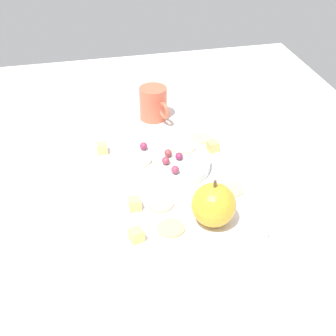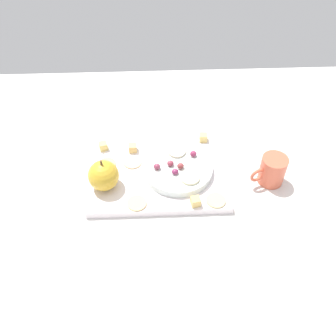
# 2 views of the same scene
# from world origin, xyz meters

# --- Properties ---
(table) EXTENTS (1.32, 1.02, 0.03)m
(table) POSITION_xyz_m (0.00, 0.00, 0.02)
(table) COLOR silver
(table) RESTS_ON ground
(platter) EXTENTS (0.34, 0.26, 0.02)m
(platter) POSITION_xyz_m (-0.01, 0.01, 0.04)
(platter) COLOR white
(platter) RESTS_ON table
(serving_dish) EXTENTS (0.18, 0.18, 0.02)m
(serving_dish) POSITION_xyz_m (0.04, 0.01, 0.06)
(serving_dish) COLOR silver
(serving_dish) RESTS_ON platter
(apple_whole) EXTENTS (0.07, 0.07, 0.07)m
(apple_whole) POSITION_xyz_m (-0.14, -0.03, 0.09)
(apple_whole) COLOR gold
(apple_whole) RESTS_ON platter
(apple_stem) EXTENTS (0.01, 0.01, 0.01)m
(apple_stem) POSITION_xyz_m (-0.14, -0.03, 0.13)
(apple_stem) COLOR brown
(apple_stem) RESTS_ON apple_whole
(cheese_cube_0) EXTENTS (0.02, 0.02, 0.02)m
(cheese_cube_0) POSITION_xyz_m (-0.08, 0.09, 0.06)
(cheese_cube_0) COLOR #EFC572
(cheese_cube_0) RESTS_ON platter
(cheese_cube_1) EXTENTS (0.02, 0.02, 0.02)m
(cheese_cube_1) POSITION_xyz_m (0.07, -0.10, 0.06)
(cheese_cube_1) COLOR #E9C26C
(cheese_cube_1) RESTS_ON platter
(cheese_cube_2) EXTENTS (0.02, 0.02, 0.02)m
(cheese_cube_2) POSITION_xyz_m (0.11, 0.12, 0.06)
(cheese_cube_2) COLOR #EFD172
(cheese_cube_2) RESTS_ON platter
(cheese_cube_3) EXTENTS (0.03, 0.03, 0.02)m
(cheese_cube_3) POSITION_xyz_m (-0.16, 0.10, 0.06)
(cheese_cube_3) COLOR #ECCF70
(cheese_cube_3) RESTS_ON platter
(cracker_0) EXTENTS (0.05, 0.05, 0.00)m
(cracker_0) POSITION_xyz_m (-0.07, -0.09, 0.05)
(cracker_0) COLOR #E4C086
(cracker_0) RESTS_ON platter
(cracker_1) EXTENTS (0.05, 0.05, 0.00)m
(cracker_1) POSITION_xyz_m (-0.15, 0.04, 0.05)
(cracker_1) COLOR #DFB97C
(cracker_1) RESTS_ON platter
(cracker_2) EXTENTS (0.05, 0.05, 0.00)m
(cracker_2) POSITION_xyz_m (0.12, -0.09, 0.05)
(cracker_2) COLOR #D2BF86
(cracker_2) RESTS_ON platter
(cracker_3) EXTENTS (0.05, 0.05, 0.00)m
(cracker_3) POSITION_xyz_m (-0.08, 0.04, 0.05)
(cracker_3) COLOR #DAB58E
(cracker_3) RESTS_ON platter
(grape_0) EXTENTS (0.02, 0.01, 0.02)m
(grape_0) POSITION_xyz_m (-0.02, -0.00, 0.08)
(grape_0) COLOR #933953
(grape_0) RESTS_ON serving_dish
(grape_1) EXTENTS (0.02, 0.01, 0.02)m
(grape_1) POSITION_xyz_m (0.04, 0.00, 0.08)
(grape_1) COLOR #9A3E41
(grape_1) RESTS_ON serving_dish
(grape_2) EXTENTS (0.02, 0.01, 0.01)m
(grape_2) POSITION_xyz_m (0.02, 0.01, 0.08)
(grape_2) COLOR #9B384B
(grape_2) RESTS_ON serving_dish
(grape_3) EXTENTS (0.02, 0.01, 0.01)m
(grape_3) POSITION_xyz_m (0.03, -0.02, 0.08)
(grape_3) COLOR #842B54
(grape_3) RESTS_ON serving_dish
(grape_4) EXTENTS (0.02, 0.01, 0.02)m
(grape_4) POSITION_xyz_m (0.08, 0.04, 0.08)
(grape_4) COLOR #983155
(grape_4) RESTS_ON serving_dish
(apple_slice_0) EXTENTS (0.05, 0.05, 0.01)m
(apple_slice_0) POSITION_xyz_m (0.06, -0.04, 0.07)
(apple_slice_0) COLOR beige
(apple_slice_0) RESTS_ON serving_dish
(apple_slice_1) EXTENTS (0.05, 0.05, 0.01)m
(apple_slice_1) POSITION_xyz_m (0.04, 0.06, 0.07)
(apple_slice_1) COLOR beige
(apple_slice_1) RESTS_ON serving_dish
(cup) EXTENTS (0.09, 0.06, 0.08)m
(cup) POSITION_xyz_m (0.27, -0.02, 0.07)
(cup) COLOR #D86144
(cup) RESTS_ON table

